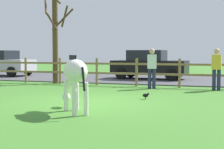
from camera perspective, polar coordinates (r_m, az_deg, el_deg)
The scene contains 10 objects.
ground_plane at distance 10.32m, azimuth -3.70°, elevation -4.54°, with size 60.00×60.00×0.00m, color #3D7528.
parking_asphalt at distance 19.21m, azimuth 6.83°, elevation -0.69°, with size 28.00×7.40×0.05m, color #47474C.
paddock_fence at distance 15.20m, azimuth 0.73°, elevation 0.74°, with size 20.57×0.11×1.23m.
bare_tree at distance 16.64m, azimuth -9.44°, elevation 6.55°, with size 1.40×1.41×4.56m.
zebra at distance 8.40m, azimuth -6.27°, elevation -0.08°, with size 1.41×1.59×1.41m.
crow_on_grass at distance 10.87m, azimuth 5.66°, elevation -3.46°, with size 0.22×0.10×0.20m.
parked_car_black at distance 18.67m, azimuth 6.20°, elevation 1.71°, with size 4.08×2.05×1.56m.
parked_car_silver at distance 22.35m, azimuth -18.02°, elevation 1.87°, with size 4.04×1.97×1.56m.
visitor_left_of_tree at distance 14.00m, azimuth 6.67°, elevation 1.32°, with size 0.41×0.31×1.64m.
visitor_right_of_tree at distance 13.89m, azimuth 17.06°, elevation 1.17°, with size 0.38×0.25×1.64m.
Camera 1 is at (3.86, -9.46, 1.47)m, focal length 54.79 mm.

